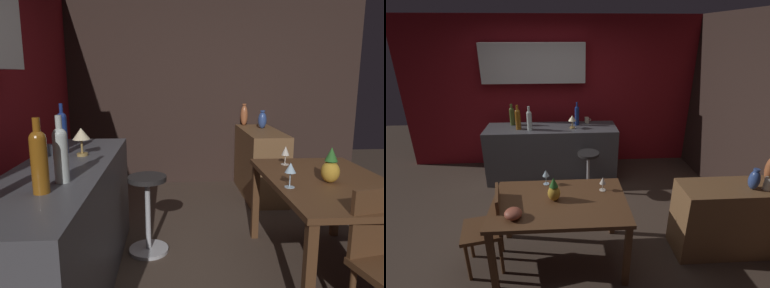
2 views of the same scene
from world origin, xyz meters
The scene contains 22 objects.
ground_plane centered at (0.00, 0.00, 0.00)m, with size 9.00×9.00×0.00m, color #47382D.
wall_kitchen_back centered at (-0.06, 2.08, 1.41)m, with size 5.20×0.33×2.60m.
wall_side_right centered at (2.55, 0.30, 1.30)m, with size 0.10×4.40×2.60m, color #33231E.
dining_table centered at (0.10, -0.44, 0.65)m, with size 1.36×0.86×0.74m.
kitchen_counter centered at (-0.03, 1.42, 0.45)m, with size 2.10×0.60×0.90m, color #4C4C51.
sideboard_cabinet centered at (1.93, -0.41, 0.41)m, with size 1.10×0.44×0.82m, color brown.
chair_near_window centered at (-0.62, -0.48, 0.50)m, with size 0.47×0.47×0.88m.
bar_stool centered at (0.53, 0.90, 0.36)m, with size 0.34×0.34×0.67m.
wine_glass_left centered at (-0.05, -0.10, 0.87)m, with size 0.08×0.08×0.17m.
wine_glass_right centered at (0.57, -0.26, 0.85)m, with size 0.07×0.07×0.16m.
pineapple_centerpiece centered at (0.05, -0.42, 0.85)m, with size 0.13×0.13×0.26m.
fruit_bowl centered at (-0.32, -0.69, 0.79)m, with size 0.16×0.16×0.10m, color #9E4C38.
wine_bottle_cobalt centered at (0.39, 1.52, 1.07)m, with size 0.07×0.07×0.38m.
wine_bottle_amber centered at (-0.54, 1.37, 1.08)m, with size 0.08×0.08×0.39m.
wine_bottle_clear centered at (-0.36, 1.31, 1.07)m, with size 0.08×0.08×0.38m.
wine_bottle_olive centered at (-0.66, 1.59, 1.06)m, with size 0.08×0.08×0.35m.
cup_slate centered at (0.35, 1.62, 0.94)m, with size 0.11×0.08×0.08m.
cup_cream centered at (0.57, 1.62, 0.95)m, with size 0.11×0.07×0.10m.
counter_lamp centered at (0.31, 1.36, 1.05)m, with size 0.13×0.13×0.21m.
pillar_candle_tall centered at (2.23, -0.48, 0.89)m, with size 0.08×0.08×0.16m.
vase_ceramic_blue centered at (2.09, -0.46, 0.93)m, with size 0.11×0.11×0.23m.
vase_copper centered at (2.38, -0.29, 0.96)m, with size 0.10×0.10×0.29m.
Camera 2 is at (0.14, -2.84, 2.33)m, focal length 26.05 mm.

